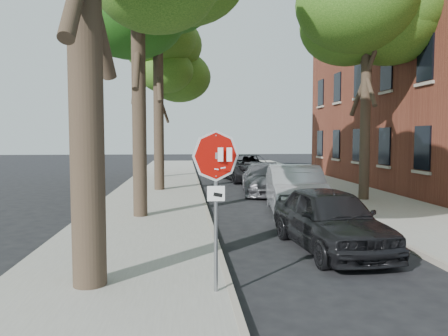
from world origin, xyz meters
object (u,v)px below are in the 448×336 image
object	(u,v)px
stop_sign	(216,179)
car_a	(330,219)
tree_far	(160,64)
car_c	(264,179)
tree_mid_b	(157,22)
car_d	(248,168)
tree_right	(366,20)
car_b	(295,189)

from	to	relation	value
stop_sign	car_a	size ratio (longest dim) A/B	0.61
tree_far	car_c	xyz separation A→B (m)	(5.16, -8.23, -6.52)
tree_mid_b	car_d	size ratio (longest dim) A/B	1.82
stop_sign	tree_mid_b	distance (m)	15.48
stop_sign	car_d	distance (m)	19.07
tree_mid_b	tree_right	world-z (taller)	tree_mid_b
tree_mid_b	tree_far	distance (m)	7.04
car_a	car_b	xyz separation A→B (m)	(0.46, 4.92, 0.09)
tree_far	car_b	size ratio (longest dim) A/B	1.88
tree_mid_b	car_a	world-z (taller)	tree_mid_b
tree_mid_b	car_c	bearing A→B (deg)	-14.31
stop_sign	car_b	bearing A→B (deg)	66.94
car_a	tree_right	bearing A→B (deg)	57.52
tree_far	car_c	world-z (taller)	tree_far
car_d	tree_mid_b	bearing A→B (deg)	-144.47
car_a	tree_far	bearing A→B (deg)	100.09
car_b	car_d	distance (m)	11.00
tree_mid_b	car_a	xyz separation A→B (m)	(4.57, -11.32, -7.27)
stop_sign	car_c	xyz separation A→B (m)	(3.14, 12.91, -1.26)
stop_sign	tree_right	bearing A→B (deg)	56.62
car_b	car_d	world-z (taller)	car_b
car_a	car_b	distance (m)	4.95
car_b	car_c	xyz separation A→B (m)	(-0.16, 5.16, -0.13)
stop_sign	car_d	bearing A→B (deg)	80.09
tree_far	car_b	bearing A→B (deg)	-68.32
tree_mid_b	tree_right	distance (m)	9.34
stop_sign	car_c	world-z (taller)	stop_sign
stop_sign	tree_mid_b	xyz separation A→B (m)	(-1.72, 14.15, 6.05)
stop_sign	tree_mid_b	world-z (taller)	tree_mid_b
tree_mid_b	car_a	size ratio (longest dim) A/B	2.42
tree_right	car_a	bearing A→B (deg)	-117.69
car_d	tree_far	bearing A→B (deg)	148.63
car_b	car_d	xyz separation A→B (m)	(-0.03, 11.00, -0.02)
car_a	stop_sign	bearing A→B (deg)	-139.95
tree_mid_b	car_b	distance (m)	10.85
car_b	car_c	bearing A→B (deg)	98.48
tree_right	car_b	world-z (taller)	tree_right
stop_sign	car_c	bearing A→B (deg)	76.32
tree_far	car_d	size ratio (longest dim) A/B	1.63
tree_mid_b	car_d	xyz separation A→B (m)	(5.00, 4.60, -7.20)
stop_sign	tree_mid_b	bearing A→B (deg)	96.95
tree_far	car_a	distance (m)	20.02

